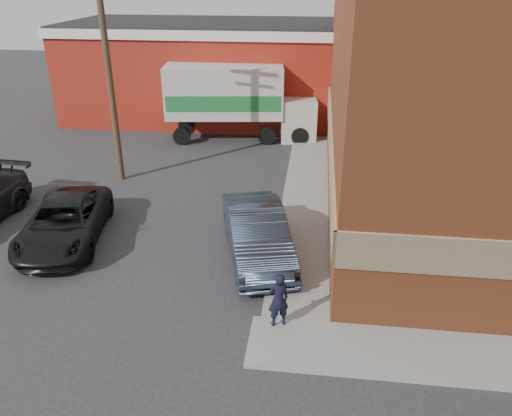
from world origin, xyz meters
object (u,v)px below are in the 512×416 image
(man, at_px, (278,300))
(sedan, at_px, (257,233))
(suv_a, at_px, (65,222))
(warehouse, at_px, (206,70))
(utility_pole, at_px, (108,69))
(box_truck, at_px, (239,97))

(man, xyz_separation_m, sedan, (-0.96, 3.48, -0.05))
(sedan, relative_size, suv_a, 0.98)
(warehouse, xyz_separation_m, utility_pole, (-1.50, -11.00, 1.93))
(utility_pole, height_order, suv_a, utility_pole)
(man, bearing_deg, warehouse, -96.76)
(man, distance_m, sedan, 3.61)
(warehouse, height_order, man, warehouse)
(utility_pole, bearing_deg, warehouse, 82.23)
(warehouse, bearing_deg, sedan, -72.77)
(utility_pole, distance_m, sedan, 9.67)
(warehouse, relative_size, box_truck, 2.00)
(warehouse, distance_m, sedan, 17.67)
(box_truck, bearing_deg, suv_a, -116.04)
(warehouse, bearing_deg, box_truck, -59.01)
(warehouse, height_order, suv_a, warehouse)
(suv_a, bearing_deg, warehouse, 74.40)
(warehouse, relative_size, sedan, 3.25)
(sedan, bearing_deg, box_truck, 85.45)
(man, relative_size, sedan, 0.30)
(suv_a, xyz_separation_m, box_truck, (4.08, 11.97, 1.54))
(warehouse, bearing_deg, suv_a, -94.55)
(man, bearing_deg, utility_pole, -74.05)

